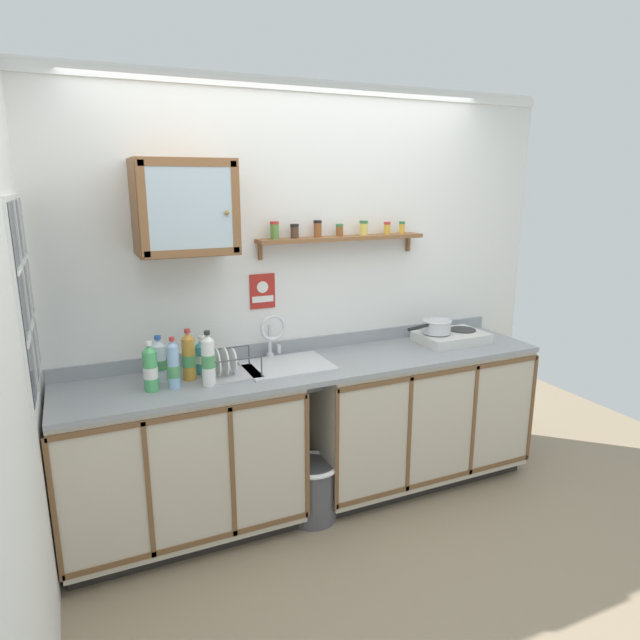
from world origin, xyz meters
TOP-DOWN VIEW (x-y plane):
  - floor at (0.00, 0.00)m, footprint 5.96×5.96m
  - back_wall at (0.00, 0.68)m, footprint 3.56×0.07m
  - side_wall_left at (-1.50, -0.27)m, footprint 0.05×3.46m
  - lower_cabinet_run at (-0.82, 0.37)m, footprint 1.30×0.58m
  - lower_cabinet_run_right at (0.73, 0.37)m, footprint 1.48×0.58m
  - countertop at (0.00, 0.37)m, footprint 2.92×0.60m
  - backsplash at (0.00, 0.65)m, footprint 2.92×0.02m
  - sink at (-0.18, 0.41)m, footprint 0.50×0.42m
  - hot_plate_stove at (1.01, 0.41)m, footprint 0.45×0.31m
  - saucepan at (0.90, 0.43)m, footprint 0.37×0.20m
  - bottle_soda_green_0 at (-0.95, 0.32)m, footprint 0.08×0.08m
  - bottle_detergent_teal_1 at (-0.65, 0.48)m, footprint 0.08×0.08m
  - bottle_juice_amber_2 at (-0.74, 0.41)m, footprint 0.07×0.07m
  - bottle_water_clear_3 at (-0.89, 0.46)m, footprint 0.08×0.08m
  - bottle_opaque_white_4 at (-0.66, 0.28)m, footprint 0.07×0.07m
  - bottle_water_blue_5 at (-0.84, 0.31)m, footprint 0.06×0.06m
  - dish_rack at (-0.53, 0.37)m, footprint 0.31×0.25m
  - wall_cabinet at (-0.70, 0.49)m, footprint 0.51×0.35m
  - spice_shelf at (0.25, 0.59)m, footprint 1.09×0.14m
  - warning_sign at (-0.23, 0.65)m, footprint 0.16×0.01m
  - window at (-1.47, 0.24)m, footprint 0.03×0.75m
  - trash_bin at (-0.09, 0.22)m, footprint 0.32×0.32m

SIDE VIEW (x-z plane):
  - floor at x=0.00m, z-range 0.00..0.00m
  - trash_bin at x=-0.09m, z-range 0.01..0.38m
  - lower_cabinet_run_right at x=0.73m, z-range 0.00..0.90m
  - lower_cabinet_run at x=-0.82m, z-range 0.00..0.90m
  - sink at x=-0.18m, z-range 0.70..1.10m
  - countertop at x=0.00m, z-range 0.89..0.92m
  - hot_plate_stove at x=1.01m, z-range 0.92..0.99m
  - dish_rack at x=-0.53m, z-range 0.88..1.04m
  - backsplash at x=0.00m, z-range 0.92..1.00m
  - bottle_detergent_teal_1 at x=-0.65m, z-range 0.91..1.13m
  - bottle_water_clear_3 at x=-0.89m, z-range 0.91..1.16m
  - bottle_soda_green_0 at x=-0.95m, z-range 0.91..1.17m
  - saucepan at x=0.90m, z-range 1.00..1.08m
  - bottle_water_blue_5 at x=-0.84m, z-range 0.90..1.18m
  - bottle_juice_amber_2 at x=-0.74m, z-range 0.91..1.19m
  - bottle_opaque_white_4 at x=-0.66m, z-range 0.91..1.21m
  - side_wall_left at x=-1.50m, z-range 0.00..2.55m
  - back_wall at x=0.00m, z-range 0.01..2.55m
  - warning_sign at x=-0.23m, z-range 1.22..1.43m
  - window at x=-1.47m, z-range 1.05..1.92m
  - spice_shelf at x=0.25m, z-range 1.53..1.76m
  - wall_cabinet at x=-0.70m, z-range 1.59..2.09m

